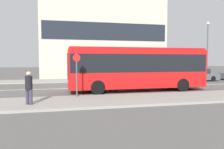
# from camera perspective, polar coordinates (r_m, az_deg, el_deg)

# --- Properties ---
(ground_plane) EXTENTS (120.00, 120.00, 0.00)m
(ground_plane) POSITION_cam_1_polar(r_m,az_deg,el_deg) (18.17, -6.09, -3.50)
(ground_plane) COLOR #595654
(sidewalk_near) EXTENTS (44.00, 3.50, 0.13)m
(sidewalk_near) POSITION_cam_1_polar(r_m,az_deg,el_deg) (12.05, -2.53, -6.84)
(sidewalk_near) COLOR gray
(sidewalk_near) RESTS_ON ground_plane
(sidewalk_far) EXTENTS (44.00, 3.50, 0.13)m
(sidewalk_far) POSITION_cam_1_polar(r_m,az_deg,el_deg) (24.35, -7.84, -1.54)
(sidewalk_far) COLOR gray
(sidewalk_far) RESTS_ON ground_plane
(lane_centerline) EXTENTS (41.80, 0.16, 0.01)m
(lane_centerline) POSITION_cam_1_polar(r_m,az_deg,el_deg) (18.17, -6.09, -3.49)
(lane_centerline) COLOR silver
(lane_centerline) RESTS_ON ground_plane
(city_bus) EXTENTS (10.11, 2.61, 3.18)m
(city_bus) POSITION_cam_1_polar(r_m,az_deg,el_deg) (16.35, 6.41, 2.14)
(city_bus) COLOR red
(city_bus) RESTS_ON ground_plane
(parked_car_0) EXTENTS (4.60, 1.72, 1.37)m
(parked_car_0) POSITION_cam_1_polar(r_m,az_deg,el_deg) (25.81, 21.26, -0.16)
(parked_car_0) COLOR #4C5156
(parked_car_0) RESTS_ON ground_plane
(pedestrian_near_stop) EXTENTS (0.34, 0.34, 1.61)m
(pedestrian_near_stop) POSITION_cam_1_polar(r_m,az_deg,el_deg) (11.28, -20.90, -2.81)
(pedestrian_near_stop) COLOR #383347
(pedestrian_near_stop) RESTS_ON sidewalk_near
(bus_stop_sign) EXTENTS (0.44, 0.12, 2.56)m
(bus_stop_sign) POSITION_cam_1_polar(r_m,az_deg,el_deg) (12.99, -9.23, 0.84)
(bus_stop_sign) COLOR #4C4C51
(bus_stop_sign) RESTS_ON sidewalk_near
(street_lamp) EXTENTS (0.36, 0.36, 6.69)m
(street_lamp) POSITION_cam_1_polar(r_m,az_deg,el_deg) (28.50, 23.67, 7.32)
(street_lamp) COLOR #4C4C51
(street_lamp) RESTS_ON sidewalk_far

